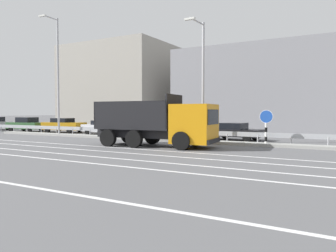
% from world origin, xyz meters
% --- Properties ---
extents(ground_plane, '(320.00, 320.00, 0.00)m').
position_xyz_m(ground_plane, '(0.00, 0.00, 0.00)').
color(ground_plane, '#565659').
extents(lane_strip_0, '(70.00, 0.16, 0.01)m').
position_xyz_m(lane_strip_0, '(0.04, -3.10, 0.00)').
color(lane_strip_0, silver).
rests_on(lane_strip_0, ground_plane).
extents(lane_strip_1, '(70.00, 0.16, 0.01)m').
position_xyz_m(lane_strip_1, '(0.04, -4.83, 0.00)').
color(lane_strip_1, silver).
rests_on(lane_strip_1, ground_plane).
extents(lane_strip_2, '(70.00, 0.16, 0.01)m').
position_xyz_m(lane_strip_2, '(0.04, -6.68, 0.00)').
color(lane_strip_2, silver).
rests_on(lane_strip_2, ground_plane).
extents(lane_strip_3, '(70.00, 0.16, 0.01)m').
position_xyz_m(lane_strip_3, '(0.04, -8.28, 0.00)').
color(lane_strip_3, silver).
rests_on(lane_strip_3, ground_plane).
extents(median_island, '(38.50, 1.10, 0.18)m').
position_xyz_m(median_island, '(0.00, 2.20, 0.09)').
color(median_island, gray).
rests_on(median_island, ground_plane).
extents(median_guardrail, '(70.00, 0.09, 0.78)m').
position_xyz_m(median_guardrail, '(0.00, 3.28, 0.57)').
color(median_guardrail, '#9EA0A5').
rests_on(median_guardrail, ground_plane).
extents(dump_truck, '(7.75, 3.24, 3.17)m').
position_xyz_m(dump_truck, '(1.12, -1.20, 1.28)').
color(dump_truck, orange).
rests_on(dump_truck, ground_plane).
extents(median_road_sign, '(0.83, 0.16, 2.25)m').
position_xyz_m(median_road_sign, '(6.04, 2.20, 1.22)').
color(median_road_sign, white).
rests_on(median_road_sign, ground_plane).
extents(street_lamp_1, '(0.71, 1.89, 10.38)m').
position_xyz_m(street_lamp_1, '(-12.16, 2.10, 5.65)').
color(street_lamp_1, '#ADADB2').
rests_on(street_lamp_1, ground_plane).
extents(street_lamp_2, '(0.71, 2.15, 8.14)m').
position_xyz_m(street_lamp_2, '(1.83, 1.93, 4.54)').
color(street_lamp_2, '#ADADB2').
rests_on(street_lamp_2, ground_plane).
extents(parked_car_1, '(4.48, 2.12, 1.55)m').
position_xyz_m(parked_car_1, '(-20.26, 5.03, 0.77)').
color(parked_car_1, '#335B33').
rests_on(parked_car_1, ground_plane).
extents(parked_car_2, '(4.75, 2.08, 1.49)m').
position_xyz_m(parked_car_2, '(-15.21, 5.59, 0.76)').
color(parked_car_2, '#B27A14').
rests_on(parked_car_2, ground_plane).
extents(parked_car_3, '(4.81, 1.97, 1.33)m').
position_xyz_m(parked_car_3, '(-9.49, 5.31, 0.69)').
color(parked_car_3, silver).
rests_on(parked_car_3, ground_plane).
extents(parked_car_4, '(4.78, 2.03, 1.24)m').
position_xyz_m(parked_car_4, '(-2.64, 5.17, 0.65)').
color(parked_car_4, gray).
rests_on(parked_car_4, ground_plane).
extents(parked_car_5, '(4.11, 2.22, 1.31)m').
position_xyz_m(parked_car_5, '(3.04, 5.37, 0.67)').
color(parked_car_5, black).
rests_on(parked_car_5, ground_plane).
extents(background_building_0, '(14.18, 15.58, 11.08)m').
position_xyz_m(background_building_0, '(-17.41, 20.58, 5.54)').
color(background_building_0, gray).
rests_on(background_building_0, ground_plane).
extents(background_building_1, '(16.59, 15.33, 8.87)m').
position_xyz_m(background_building_1, '(1.69, 20.45, 4.44)').
color(background_building_1, gray).
rests_on(background_building_1, ground_plane).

